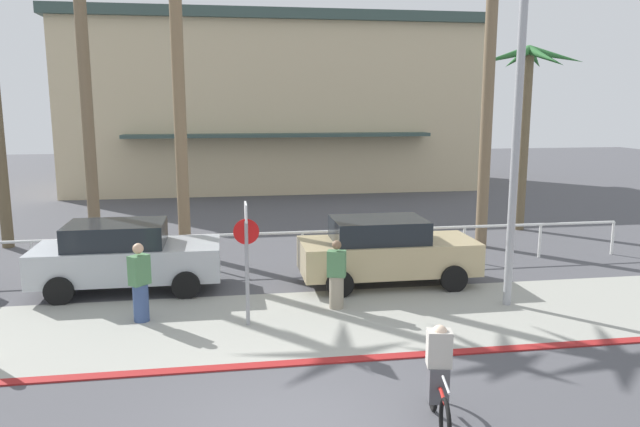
% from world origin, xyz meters
% --- Properties ---
extents(ground_plane, '(80.00, 80.00, 0.00)m').
position_xyz_m(ground_plane, '(0.00, 10.00, 0.00)').
color(ground_plane, '#4C4C51').
extents(sidewalk_strip, '(44.00, 4.00, 0.02)m').
position_xyz_m(sidewalk_strip, '(0.00, 4.20, 0.01)').
color(sidewalk_strip, '#9E9E93').
rests_on(sidewalk_strip, ground).
extents(curb_paint, '(44.00, 0.24, 0.03)m').
position_xyz_m(curb_paint, '(0.00, 2.20, 0.01)').
color(curb_paint, maroon).
rests_on(curb_paint, ground).
extents(building_backdrop, '(21.56, 10.06, 8.94)m').
position_xyz_m(building_backdrop, '(1.80, 26.32, 4.49)').
color(building_backdrop, beige).
rests_on(building_backdrop, ground).
extents(rail_fence, '(21.33, 0.08, 1.04)m').
position_xyz_m(rail_fence, '(0.00, 8.50, 0.84)').
color(rail_fence, white).
rests_on(rail_fence, ground).
extents(stop_sign_bike_lane, '(0.52, 0.56, 2.56)m').
position_xyz_m(stop_sign_bike_lane, '(-0.51, 4.21, 1.68)').
color(stop_sign_bike_lane, gray).
rests_on(stop_sign_bike_lane, ground).
extents(streetlight_curb, '(0.24, 2.54, 7.50)m').
position_xyz_m(streetlight_curb, '(5.34, 4.35, 4.28)').
color(streetlight_curb, '#9EA0A5').
rests_on(streetlight_curb, ground).
extents(palm_tree_2, '(2.98, 3.18, 9.88)m').
position_xyz_m(palm_tree_2, '(-4.93, 11.61, 7.08)').
color(palm_tree_2, '#756047').
rests_on(palm_tree_2, ground).
extents(palm_tree_3, '(3.69, 3.24, 9.05)m').
position_xyz_m(palm_tree_3, '(-2.11, 10.51, 6.60)').
color(palm_tree_3, '#846B4C').
rests_on(palm_tree_3, ground).
extents(palm_tree_4, '(3.67, 3.53, 9.92)m').
position_xyz_m(palm_tree_4, '(7.12, 10.14, 7.14)').
color(palm_tree_4, '#756047').
rests_on(palm_tree_4, ground).
extents(palm_tree_5, '(3.03, 3.72, 6.48)m').
position_xyz_m(palm_tree_5, '(9.61, 12.39, 4.99)').
color(palm_tree_5, brown).
rests_on(palm_tree_5, ground).
extents(car_silver_1, '(4.40, 2.02, 1.69)m').
position_xyz_m(car_silver_1, '(-3.34, 7.10, 0.87)').
color(car_silver_1, '#B2B7BC').
rests_on(car_silver_1, ground).
extents(car_tan_2, '(4.40, 2.02, 1.69)m').
position_xyz_m(car_tan_2, '(3.04, 6.63, 0.87)').
color(car_tan_2, tan).
rests_on(car_tan_2, ground).
extents(cyclist_red_0, '(0.42, 1.80, 1.50)m').
position_xyz_m(cyclist_red_0, '(1.98, -0.14, 0.69)').
color(cyclist_red_0, black).
rests_on(cyclist_red_0, ground).
extents(pedestrian_0, '(0.47, 0.47, 1.69)m').
position_xyz_m(pedestrian_0, '(-2.71, 4.79, 0.78)').
color(pedestrian_0, '#384C7A').
rests_on(pedestrian_0, ground).
extents(pedestrian_1, '(0.46, 0.41, 1.56)m').
position_xyz_m(pedestrian_1, '(1.47, 4.95, 0.71)').
color(pedestrian_1, gray).
rests_on(pedestrian_1, ground).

